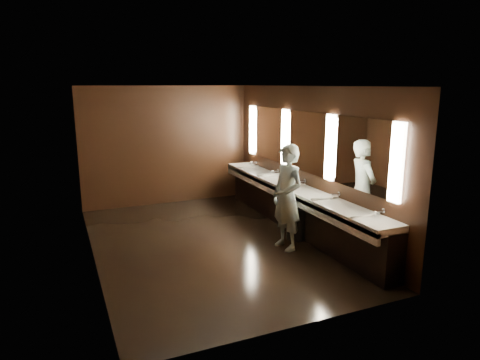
% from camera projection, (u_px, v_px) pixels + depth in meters
% --- Properties ---
extents(floor, '(6.00, 6.00, 0.00)m').
position_uv_depth(floor, '(210.00, 243.00, 7.79)').
color(floor, black).
rests_on(floor, ground).
extents(ceiling, '(4.00, 6.00, 0.02)m').
position_uv_depth(ceiling, '(207.00, 86.00, 7.17)').
color(ceiling, '#2D2D2B').
rests_on(ceiling, wall_back).
extents(wall_back, '(4.00, 0.02, 2.80)m').
position_uv_depth(wall_back, '(167.00, 146.00, 10.16)').
color(wall_back, black).
rests_on(wall_back, floor).
extents(wall_front, '(4.00, 0.02, 2.80)m').
position_uv_depth(wall_front, '(297.00, 215.00, 4.79)').
color(wall_front, black).
rests_on(wall_front, floor).
extents(wall_left, '(0.02, 6.00, 2.80)m').
position_uv_depth(wall_left, '(88.00, 178.00, 6.70)').
color(wall_left, black).
rests_on(wall_left, floor).
extents(wall_right, '(0.02, 6.00, 2.80)m').
position_uv_depth(wall_right, '(306.00, 160.00, 8.26)').
color(wall_right, black).
rests_on(wall_right, floor).
extents(sink_counter, '(0.55, 5.40, 1.01)m').
position_uv_depth(sink_counter, '(296.00, 206.00, 8.37)').
color(sink_counter, black).
rests_on(sink_counter, floor).
extents(mirror_band, '(0.06, 5.03, 1.15)m').
position_uv_depth(mirror_band, '(306.00, 142.00, 8.17)').
color(mirror_band, white).
rests_on(mirror_band, wall_right).
extents(person, '(0.53, 0.73, 1.84)m').
position_uv_depth(person, '(287.00, 197.00, 7.37)').
color(person, '#95C6DE').
rests_on(person, floor).
extents(trash_bin, '(0.44, 0.44, 0.60)m').
position_uv_depth(trash_bin, '(297.00, 223.00, 7.97)').
color(trash_bin, black).
rests_on(trash_bin, floor).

